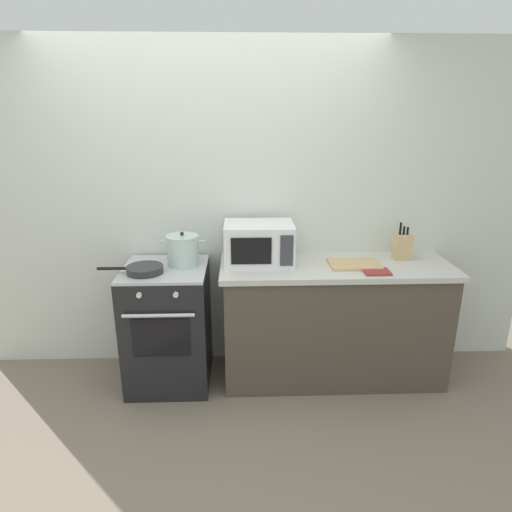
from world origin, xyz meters
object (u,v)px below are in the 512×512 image
at_px(microwave, 259,244).
at_px(knife_block, 402,246).
at_px(stock_pot, 183,250).
at_px(cutting_board, 354,264).
at_px(stove, 168,325).
at_px(oven_mitt, 377,272).
at_px(frying_pan, 144,269).

height_order(microwave, knife_block, microwave).
distance_m(stock_pot, cutting_board, 1.25).
height_order(stove, oven_mitt, oven_mitt).
bearing_deg(cutting_board, microwave, 173.55).
bearing_deg(oven_mitt, cutting_board, 126.45).
distance_m(stock_pot, oven_mitt, 1.38).
relative_size(stove, microwave, 1.84).
bearing_deg(frying_pan, cutting_board, 3.99).
height_order(stock_pot, frying_pan, stock_pot).
relative_size(frying_pan, knife_block, 1.60).
relative_size(frying_pan, microwave, 0.91).
height_order(stock_pot, knife_block, knife_block).
height_order(stove, microwave, microwave).
relative_size(stock_pot, microwave, 0.64).
xyz_separation_m(stock_pot, microwave, (0.55, 0.02, 0.04)).
bearing_deg(knife_block, oven_mitt, -132.81).
relative_size(frying_pan, oven_mitt, 2.51).
bearing_deg(stock_pot, oven_mitt, -9.30).
xyz_separation_m(knife_block, oven_mitt, (-0.28, -0.30, -0.09)).
xyz_separation_m(stock_pot, cutting_board, (1.24, -0.06, -0.10)).
bearing_deg(microwave, oven_mitt, -16.40).
height_order(stock_pot, microwave, microwave).
bearing_deg(cutting_board, oven_mitt, -53.55).
distance_m(knife_block, oven_mitt, 0.42).
height_order(microwave, oven_mitt, microwave).
bearing_deg(knife_block, stove, -175.44).
xyz_separation_m(stove, stock_pot, (0.13, 0.06, 0.57)).
relative_size(stove, knife_block, 3.26).
height_order(cutting_board, knife_block, knife_block).
xyz_separation_m(stove, oven_mitt, (1.49, -0.16, 0.47)).
distance_m(stock_pot, knife_block, 1.64).
bearing_deg(oven_mitt, stove, 173.92).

